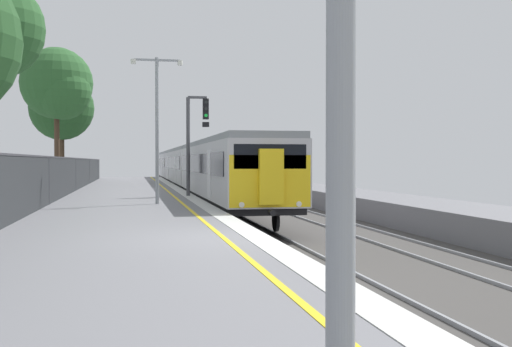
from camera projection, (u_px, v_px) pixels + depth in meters
The scene contains 6 objects.
ground at pixel (353, 261), 14.30m from camera, with size 17.40×110.00×1.21m.
commuter_train_at_platform at pixel (189, 166), 49.15m from camera, with size 2.83×59.24×3.81m.
signal_gantry at pixel (194, 133), 30.26m from camera, with size 1.10×0.24×4.80m.
platform_lamp_mid at pixel (157, 118), 24.54m from camera, with size 2.00×0.20×5.71m.
background_tree_left at pixel (58, 86), 39.45m from camera, with size 4.50×4.53×8.84m.
background_tree_back at pixel (61, 110), 47.08m from camera, with size 4.78×4.78×8.04m.
Camera 1 is at (-2.29, -13.56, 1.66)m, focal length 44.19 mm.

